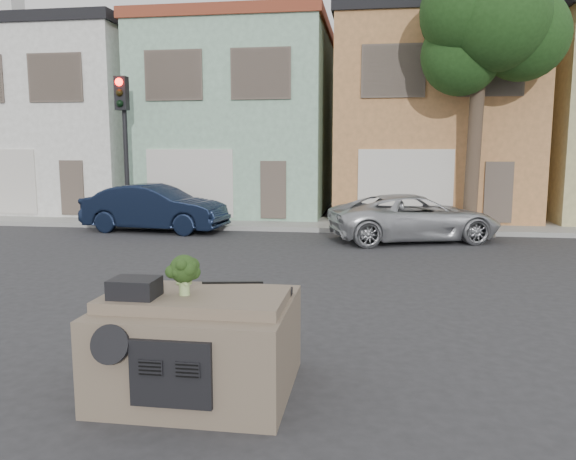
% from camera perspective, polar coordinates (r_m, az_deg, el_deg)
% --- Properties ---
extents(ground_plane, '(120.00, 120.00, 0.00)m').
position_cam_1_polar(ground_plane, '(9.30, -3.28, -8.33)').
color(ground_plane, '#303033').
rests_on(ground_plane, ground).
extents(sidewalk, '(40.00, 3.00, 0.15)m').
position_cam_1_polar(sidewalk, '(19.48, 2.99, 0.61)').
color(sidewalk, gray).
rests_on(sidewalk, ground).
extents(townhouse_white, '(7.20, 8.20, 7.55)m').
position_cam_1_polar(townhouse_white, '(26.56, -20.78, 10.11)').
color(townhouse_white, silver).
rests_on(townhouse_white, ground).
extents(townhouse_mint, '(7.20, 8.20, 7.55)m').
position_cam_1_polar(townhouse_mint, '(23.86, -4.55, 10.89)').
color(townhouse_mint, '#90BB9E').
rests_on(townhouse_mint, ground).
extents(townhouse_tan, '(7.20, 8.20, 7.55)m').
position_cam_1_polar(townhouse_tan, '(23.35, 14.03, 10.73)').
color(townhouse_tan, '#BC804B').
rests_on(townhouse_tan, ground).
extents(navy_sedan, '(4.75, 2.02, 1.52)m').
position_cam_1_polar(navy_sedan, '(18.75, -13.27, -0.13)').
color(navy_sedan, black).
rests_on(navy_sedan, ground).
extents(silver_pickup, '(5.34, 3.62, 1.36)m').
position_cam_1_polar(silver_pickup, '(16.78, 12.64, -1.07)').
color(silver_pickup, '#B9BBC0').
rests_on(silver_pickup, ground).
extents(traffic_signal, '(0.40, 0.40, 5.10)m').
position_cam_1_polar(traffic_signal, '(20.04, -16.25, 7.60)').
color(traffic_signal, black).
rests_on(traffic_signal, ground).
extents(tree_near, '(4.40, 4.00, 8.50)m').
position_cam_1_polar(tree_near, '(18.86, 18.57, 12.66)').
color(tree_near, '#1D3E16').
rests_on(tree_near, ground).
extents(car_dashboard, '(2.00, 1.80, 1.12)m').
position_cam_1_polar(car_dashboard, '(6.36, -8.91, -11.02)').
color(car_dashboard, '#6E5E4C').
rests_on(car_dashboard, ground).
extents(instrument_hump, '(0.48, 0.38, 0.20)m').
position_cam_1_polar(instrument_hump, '(6.06, -15.31, -5.68)').
color(instrument_hump, black).
rests_on(instrument_hump, car_dashboard).
extents(wiper_arm, '(0.69, 0.15, 0.02)m').
position_cam_1_polar(wiper_arm, '(6.48, -5.64, -5.34)').
color(wiper_arm, black).
rests_on(wiper_arm, car_dashboard).
extents(broccoli, '(0.42, 0.42, 0.44)m').
position_cam_1_polar(broccoli, '(6.00, -10.51, -4.47)').
color(broccoli, '#1D3312').
rests_on(broccoli, car_dashboard).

